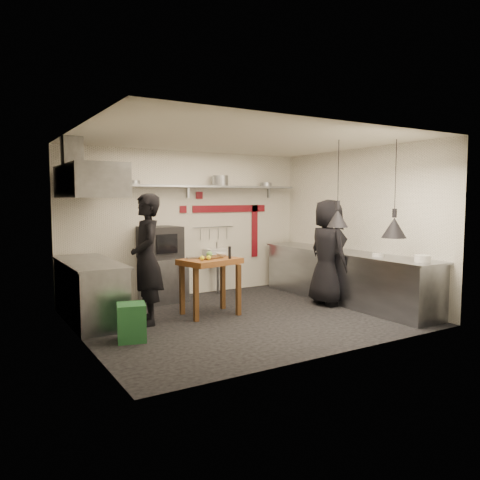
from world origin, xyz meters
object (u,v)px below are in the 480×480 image
prep_table (210,287)px  chef_right (328,252)px  oven_stand (164,280)px  chef_left (147,259)px  green_bin (131,322)px  combi_oven (160,242)px

prep_table → chef_right: chef_right is taller
oven_stand → chef_left: bearing=-125.2°
green_bin → chef_right: 3.77m
combi_oven → green_bin: bearing=-125.0°
oven_stand → chef_right: (2.42, -1.74, 0.54)m
green_bin → chef_left: bearing=56.0°
combi_oven → chef_left: chef_left is taller
oven_stand → green_bin: 2.40m
green_bin → prep_table: prep_table is taller
combi_oven → chef_left: 1.54m
combi_oven → chef_left: (-0.74, -1.35, -0.11)m
chef_left → chef_right: size_ratio=1.05×
chef_right → prep_table: bearing=83.2°
prep_table → combi_oven: bearing=89.7°
prep_table → green_bin: bearing=-168.9°
oven_stand → prep_table: bearing=-82.7°
combi_oven → green_bin: 2.55m
combi_oven → chef_right: (2.46, -1.77, -0.15)m
prep_table → chef_left: bearing=165.8°
combi_oven → prep_table: bearing=-81.2°
green_bin → chef_left: size_ratio=0.25×
chef_left → chef_right: bearing=93.4°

